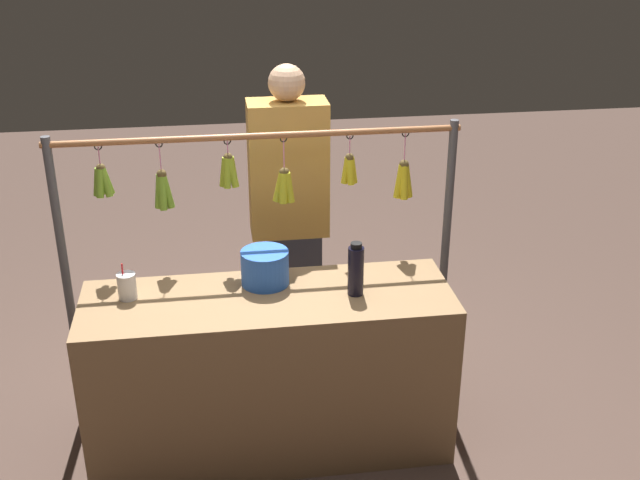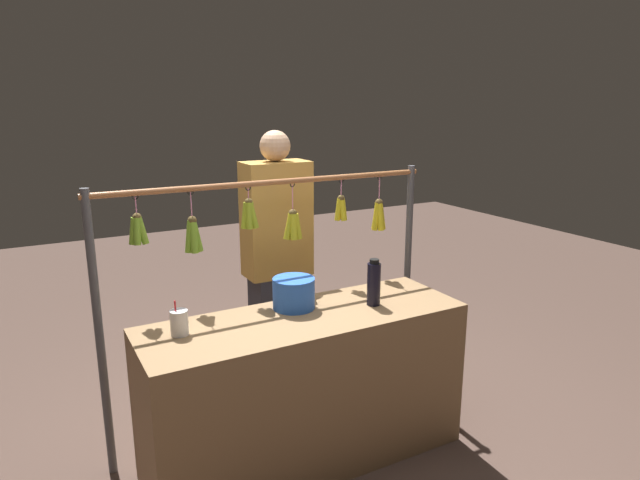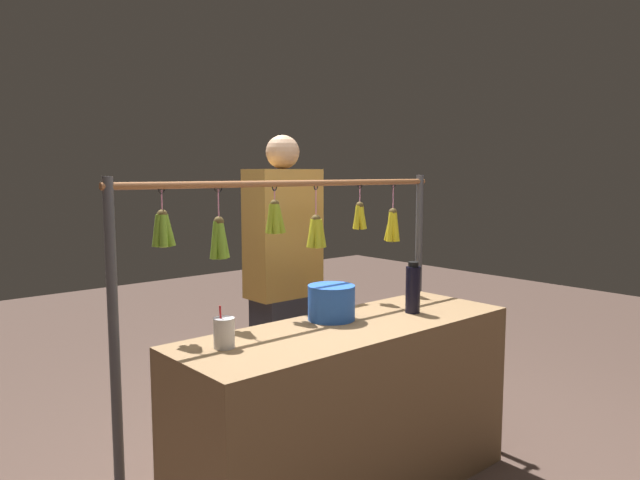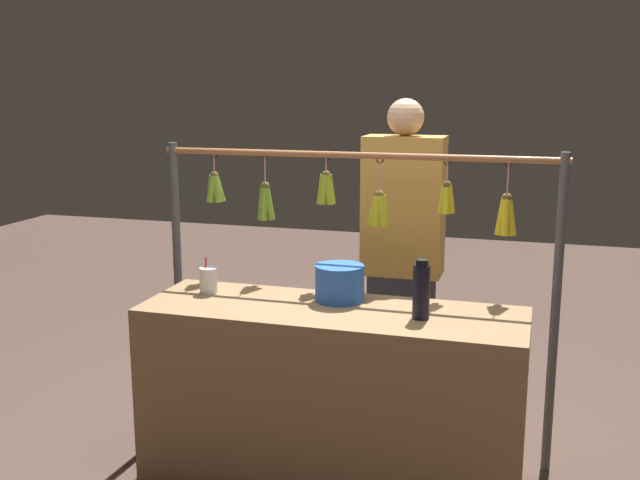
% 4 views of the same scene
% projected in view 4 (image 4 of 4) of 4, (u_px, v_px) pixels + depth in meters
% --- Properties ---
extents(ground_plane, '(12.00, 12.00, 0.00)m').
position_uv_depth(ground_plane, '(331.00, 480.00, 3.59)').
color(ground_plane, '#4F3B32').
extents(market_counter, '(1.75, 0.58, 0.85)m').
position_uv_depth(market_counter, '(331.00, 396.00, 3.50)').
color(market_counter, olive).
rests_on(market_counter, ground).
extents(display_rack, '(2.02, 0.12, 1.55)m').
position_uv_depth(display_rack, '(353.00, 237.00, 3.74)').
color(display_rack, '#4C4C51').
rests_on(display_rack, ground).
extents(water_bottle, '(0.08, 0.08, 0.26)m').
position_uv_depth(water_bottle, '(421.00, 291.00, 3.24)').
color(water_bottle, black).
rests_on(water_bottle, market_counter).
extents(blue_bucket, '(0.23, 0.23, 0.17)m').
position_uv_depth(blue_bucket, '(340.00, 283.00, 3.52)').
color(blue_bucket, blue).
rests_on(blue_bucket, market_counter).
extents(drink_cup, '(0.09, 0.09, 0.18)m').
position_uv_depth(drink_cup, '(208.00, 280.00, 3.66)').
color(drink_cup, silver).
rests_on(drink_cup, market_counter).
extents(vendor_person, '(0.42, 0.23, 1.78)m').
position_uv_depth(vendor_person, '(402.00, 267.00, 4.06)').
color(vendor_person, '#2D2D38').
rests_on(vendor_person, ground).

